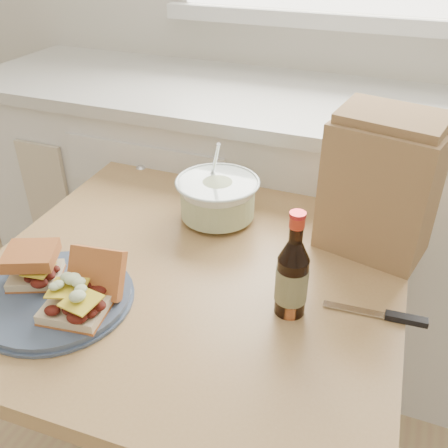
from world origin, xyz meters
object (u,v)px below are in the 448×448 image
at_px(dining_table, 197,301).
at_px(coleslaw_bowl, 218,200).
at_px(plate, 56,298).
at_px(beer_bottle, 292,277).
at_px(paper_bag, 379,190).

distance_m(dining_table, coleslaw_bowl, 0.26).
xyz_separation_m(plate, coleslaw_bowl, (0.18, 0.42, 0.04)).
relative_size(plate, coleslaw_bowl, 1.43).
distance_m(dining_table, beer_bottle, 0.32).
height_order(plate, beer_bottle, beer_bottle).
bearing_deg(beer_bottle, dining_table, 163.19).
xyz_separation_m(plate, paper_bag, (0.56, 0.43, 0.14)).
xyz_separation_m(plate, beer_bottle, (0.45, 0.15, 0.08)).
distance_m(coleslaw_bowl, beer_bottle, 0.38).
height_order(plate, coleslaw_bowl, coleslaw_bowl).
distance_m(dining_table, plate, 0.33).
bearing_deg(paper_bag, dining_table, -135.74).
bearing_deg(coleslaw_bowl, paper_bag, 2.18).
distance_m(plate, coleslaw_bowl, 0.46).
distance_m(plate, beer_bottle, 0.48).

